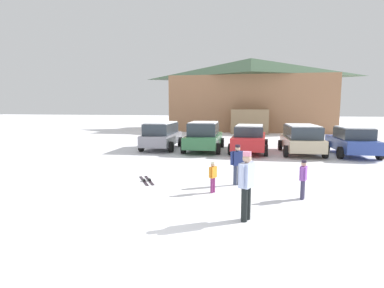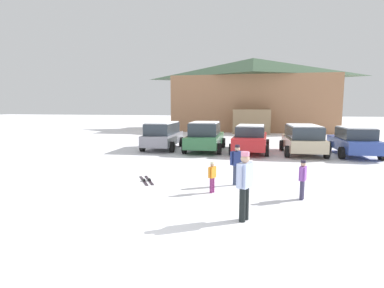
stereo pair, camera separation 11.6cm
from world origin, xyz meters
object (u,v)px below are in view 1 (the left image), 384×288
Objects in this scene: parked_beige_suv at (301,138)px; pair_of_skis at (147,180)px; skier_adult_in_blue_parka at (246,182)px; skier_child_in_purple_jacket at (303,177)px; skier_teen_in_navy_coat at (237,162)px; skier_child_in_orange_jacket at (213,175)px; ski_lodge at (250,94)px; parked_blue_hatchback at (352,141)px; parked_red_sedan at (249,138)px; parked_grey_wagon at (162,135)px; parked_green_coupe at (204,136)px.

pair_of_skis is (-6.42, -7.71, -0.88)m from parked_beige_suv.
parked_beige_suv is at bearing 75.76° from skier_adult_in_blue_parka.
skier_child_in_purple_jacket is 0.85× the size of pair_of_skis.
skier_teen_in_navy_coat is at bearing 2.70° from pair_of_skis.
skier_teen_in_navy_coat is at bearing 58.21° from skier_child_in_orange_jacket.
ski_lodge is at bearing 88.76° from skier_child_in_orange_jacket.
parked_blue_hatchback is 9.57m from skier_teen_in_navy_coat.
skier_child_in_orange_jacket is (-1.10, 2.13, -0.38)m from skier_adult_in_blue_parka.
parked_grey_wagon is at bearing 178.96° from parked_red_sedan.
skier_child_in_orange_jacket is at bearing -20.49° from pair_of_skis.
parked_green_coupe is at bearing -1.66° from parked_grey_wagon.
parked_red_sedan is 3.38× the size of skier_teen_in_navy_coat.
parked_red_sedan is 1.12× the size of parked_beige_suv.
parked_grey_wagon reaches higher than parked_blue_hatchback.
parked_red_sedan is at bearing 178.32° from parked_blue_hatchback.
ski_lodge is at bearing 73.57° from parked_grey_wagon.
parked_blue_hatchback is 2.99× the size of skier_teen_in_navy_coat.
pair_of_skis is (1.99, -8.02, -0.90)m from parked_grey_wagon.
parked_beige_suv is (2.91, -0.21, 0.07)m from parked_red_sedan.
skier_child_in_purple_jacket is 0.83× the size of skier_teen_in_navy_coat.
skier_teen_in_navy_coat is at bearing -89.73° from ski_lodge.
parked_green_coupe is 8.18m from skier_teen_in_navy_coat.
parked_grey_wagon reaches higher than skier_teen_in_navy_coat.
skier_child_in_purple_jacket is 5.40m from pair_of_skis.
parked_grey_wagon is at bearing 117.00° from skier_adult_in_blue_parka.
skier_child_in_purple_jacket is 2.34m from skier_teen_in_navy_coat.
ski_lodge is 3.72× the size of parked_green_coupe.
skier_child_in_orange_jacket reaches higher than pair_of_skis.
skier_child_in_orange_jacket is at bearing -78.46° from parked_green_coupe.
skier_teen_in_navy_coat is at bearing -56.23° from parked_grey_wagon.
skier_teen_in_navy_coat is (-3.15, -7.56, -0.11)m from parked_beige_suv.
parked_beige_suv is 8.86m from skier_child_in_purple_jacket.
parked_blue_hatchback is (8.33, -0.18, -0.07)m from parked_green_coupe.
parked_blue_hatchback is 4.25× the size of skier_child_in_orange_jacket.
skier_child_in_purple_jacket is (2.10, -26.52, -3.47)m from ski_lodge.
skier_child_in_orange_jacket is (-0.93, -8.88, -0.27)m from parked_red_sedan.
skier_adult_in_blue_parka reaches higher than skier_teen_in_navy_coat.
pair_of_skis is at bearing -76.09° from parked_grey_wagon.
parked_beige_suv reaches higher than skier_adult_in_blue_parka.
ski_lodge is 17.97m from parked_green_coupe.
skier_child_in_orange_jacket is (-6.51, -8.72, -0.25)m from parked_blue_hatchback.
parked_blue_hatchback is at bearing -71.45° from ski_lodge.
skier_child_in_purple_jacket is at bearing -11.50° from pair_of_skis.
parked_beige_suv is 9.49m from skier_child_in_orange_jacket.
parked_blue_hatchback is 3.08× the size of pair_of_skis.
skier_adult_in_blue_parka is 3.28m from skier_teen_in_navy_coat.
skier_adult_in_blue_parka is at bearing -40.10° from pair_of_skis.
skier_adult_in_blue_parka is 4.90m from pair_of_skis.
pair_of_skis is at bearing -95.48° from parked_green_coupe.
ski_lodge is 18.95m from parked_blue_hatchback.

